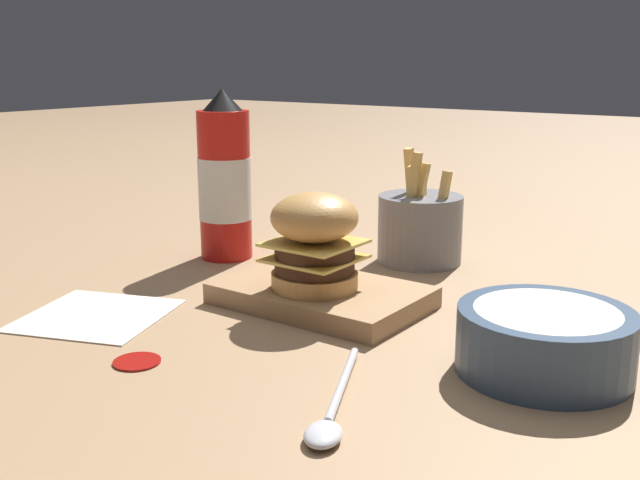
# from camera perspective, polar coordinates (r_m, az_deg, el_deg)

# --- Properties ---
(ground_plane) EXTENTS (6.00, 6.00, 0.00)m
(ground_plane) POSITION_cam_1_polar(r_m,az_deg,el_deg) (0.80, -0.41, -5.23)
(ground_plane) COLOR #9E7A56
(serving_board) EXTENTS (0.22, 0.14, 0.02)m
(serving_board) POSITION_cam_1_polar(r_m,az_deg,el_deg) (0.81, 0.00, -4.21)
(serving_board) COLOR #A37A51
(serving_board) RESTS_ON ground_plane
(burger) EXTENTS (0.09, 0.09, 0.10)m
(burger) POSITION_cam_1_polar(r_m,az_deg,el_deg) (0.78, -0.30, -0.01)
(burger) COLOR tan
(burger) RESTS_ON serving_board
(ketchup_bottle) EXTENTS (0.07, 0.07, 0.22)m
(ketchup_bottle) POSITION_cam_1_polar(r_m,az_deg,el_deg) (0.99, -7.27, 4.42)
(ketchup_bottle) COLOR red
(ketchup_bottle) RESTS_ON ground_plane
(fries_basket) EXTENTS (0.11, 0.11, 0.15)m
(fries_basket) POSITION_cam_1_polar(r_m,az_deg,el_deg) (0.98, 7.70, 0.96)
(fries_basket) COLOR slate
(fries_basket) RESTS_ON ground_plane
(side_bowl) EXTENTS (0.15, 0.15, 0.06)m
(side_bowl) POSITION_cam_1_polar(r_m,az_deg,el_deg) (0.66, 16.75, -7.28)
(side_bowl) COLOR #384C66
(side_bowl) RESTS_ON ground_plane
(spoon) EXTENTS (0.09, 0.17, 0.01)m
(spoon) POSITION_cam_1_polar(r_m,az_deg,el_deg) (0.57, 0.84, -13.09)
(spoon) COLOR silver
(spoon) RESTS_ON ground_plane
(ketchup_puddle) EXTENTS (0.04, 0.04, 0.00)m
(ketchup_puddle) POSITION_cam_1_polar(r_m,az_deg,el_deg) (0.69, -13.78, -8.92)
(ketchup_puddle) COLOR #9E140F
(ketchup_puddle) RESTS_ON ground_plane
(parchment_square) EXTENTS (0.18, 0.18, 0.00)m
(parchment_square) POSITION_cam_1_polar(r_m,az_deg,el_deg) (0.81, -16.68, -5.47)
(parchment_square) COLOR beige
(parchment_square) RESTS_ON ground_plane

